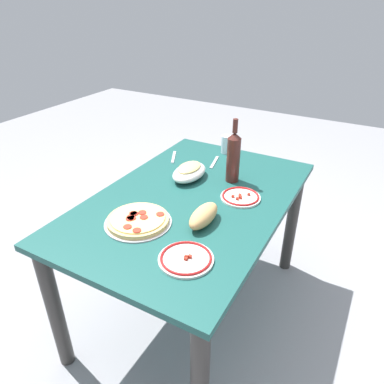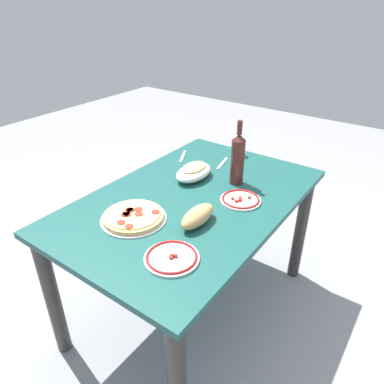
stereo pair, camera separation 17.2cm
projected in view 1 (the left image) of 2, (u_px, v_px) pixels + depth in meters
name	position (u px, v px, depth m)	size (l,w,h in m)	color
ground_plane	(192.00, 306.00, 2.10)	(8.00, 8.00, 0.00)	gray
dining_table	(192.00, 218.00, 1.79)	(1.34, 0.87, 0.74)	#194C47
pepperoni_pizza	(138.00, 220.00, 1.53)	(0.29, 0.29, 0.03)	#B7B7BC
baked_pasta_dish	(189.00, 171.00, 1.89)	(0.24, 0.15, 0.08)	white
wine_bottle	(233.00, 156.00, 1.82)	(0.07, 0.07, 0.34)	#471E19
water_glass	(226.00, 144.00, 2.19)	(0.06, 0.06, 0.11)	silver
side_plate_near	(241.00, 197.00, 1.72)	(0.19, 0.19, 0.02)	white
side_plate_far	(186.00, 258.00, 1.32)	(0.21, 0.21, 0.02)	white
bread_loaf	(204.00, 216.00, 1.52)	(0.21, 0.09, 0.08)	tan
fork_left	(214.00, 162.00, 2.09)	(0.17, 0.02, 0.01)	#B7B7BC
fork_right	(174.00, 157.00, 2.15)	(0.17, 0.02, 0.01)	#B7B7BC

